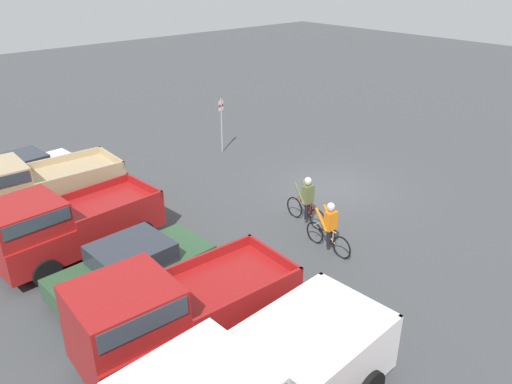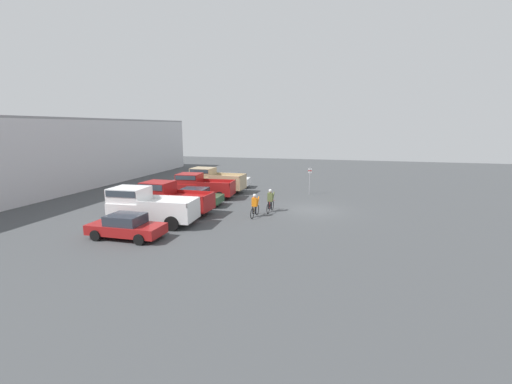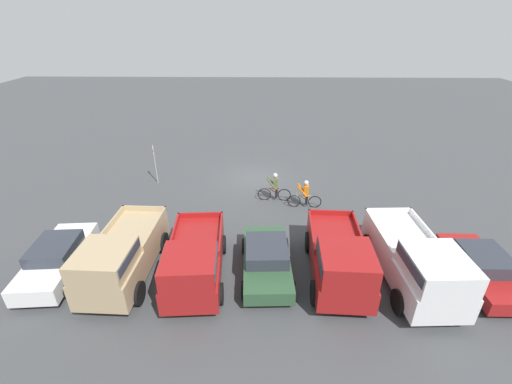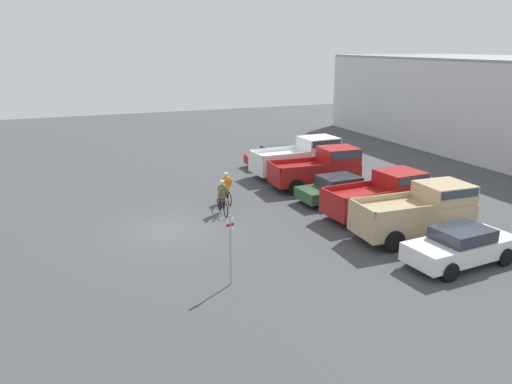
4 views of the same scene
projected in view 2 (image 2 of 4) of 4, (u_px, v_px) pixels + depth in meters
ground_plane at (313, 210)px, 25.47m from camera, size 80.00×80.00×0.00m
warehouse_building at (5, 155)px, 31.82m from camera, size 46.53×13.08×6.93m
sedan_0 at (126, 226)px, 18.97m from camera, size 1.91×4.21×1.35m
pickup_truck_0 at (147, 205)px, 21.61m from camera, size 2.51×5.52×2.33m
pickup_truck_1 at (171, 197)px, 24.28m from camera, size 2.41×5.09×2.25m
sedan_1 at (195, 197)px, 26.88m from camera, size 2.15×4.34×1.37m
pickup_truck_2 at (201, 185)px, 29.60m from camera, size 2.49×4.98×2.11m
pickup_truck_3 at (214, 180)px, 32.25m from camera, size 2.35×5.09×2.26m
sedan_2 at (228, 180)px, 34.89m from camera, size 2.19×4.52×1.44m
cyclist_0 at (270, 200)px, 24.85m from camera, size 1.87×0.47×1.70m
cyclist_1 at (255, 205)px, 23.50m from camera, size 1.85×0.47×1.63m
fire_lane_sign at (310, 178)px, 31.13m from camera, size 0.10×0.30×2.49m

